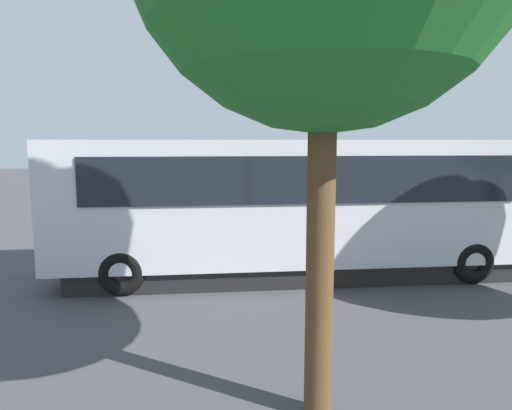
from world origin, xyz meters
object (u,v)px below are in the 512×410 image
object	(u,v)px
tour_bus	(295,208)
parked_motorcycle_silver	(356,235)
spectator_centre	(232,216)
spectator_left	(268,214)
stunt_motorcycle	(225,198)
parked_motorcycle_dark	(208,238)
spectator_far_left	(300,213)

from	to	relation	value
tour_bus	parked_motorcycle_silver	world-z (taller)	tour_bus
spectator_centre	spectator_left	bearing A→B (deg)	169.75
tour_bus	parked_motorcycle_silver	distance (m)	3.34
parked_motorcycle_silver	stunt_motorcycle	size ratio (longest dim) A/B	1.08
spectator_left	spectator_centre	distance (m)	1.06
parked_motorcycle_silver	stunt_motorcycle	xyz separation A→B (m)	(3.83, -4.59, 0.57)
tour_bus	spectator_left	distance (m)	2.91
parked_motorcycle_silver	parked_motorcycle_dark	world-z (taller)	same
parked_motorcycle_silver	spectator_left	bearing A→B (deg)	-12.38
spectator_far_left	stunt_motorcycle	size ratio (longest dim) A/B	0.95
parked_motorcycle_silver	parked_motorcycle_dark	bearing A→B (deg)	1.47
tour_bus	spectator_far_left	distance (m)	2.85
spectator_far_left	parked_motorcycle_dark	world-z (taller)	spectator_far_left
tour_bus	spectator_left	size ratio (longest dim) A/B	6.34
parked_motorcycle_dark	parked_motorcycle_silver	bearing A→B (deg)	-178.53
tour_bus	parked_motorcycle_dark	xyz separation A→B (m)	(2.16, -2.15, -1.16)
spectator_far_left	spectator_left	world-z (taller)	spectator_far_left
tour_bus	parked_motorcycle_silver	bearing A→B (deg)	-133.60
tour_bus	spectator_centre	bearing A→B (deg)	-64.46
tour_bus	stunt_motorcycle	xyz separation A→B (m)	(1.68, -6.85, -0.59)
spectator_left	stunt_motorcycle	xyz separation A→B (m)	(1.28, -4.03, -0.00)
parked_motorcycle_silver	stunt_motorcycle	world-z (taller)	stunt_motorcycle
spectator_centre	spectator_far_left	bearing A→B (deg)	172.26
spectator_centre	parked_motorcycle_dark	xyz separation A→B (m)	(0.72, 0.86, -0.50)
tour_bus	parked_motorcycle_dark	bearing A→B (deg)	-44.95
spectator_left	parked_motorcycle_dark	world-z (taller)	spectator_left
parked_motorcycle_dark	stunt_motorcycle	distance (m)	4.76
parked_motorcycle_silver	tour_bus	bearing A→B (deg)	46.40
parked_motorcycle_dark	spectator_far_left	bearing A→B (deg)	-167.91
spectator_centre	stunt_motorcycle	bearing A→B (deg)	-86.45
spectator_centre	parked_motorcycle_silver	xyz separation A→B (m)	(-3.60, 0.75, -0.50)
tour_bus	spectator_left	xyz separation A→B (m)	(0.40, -2.82, -0.59)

